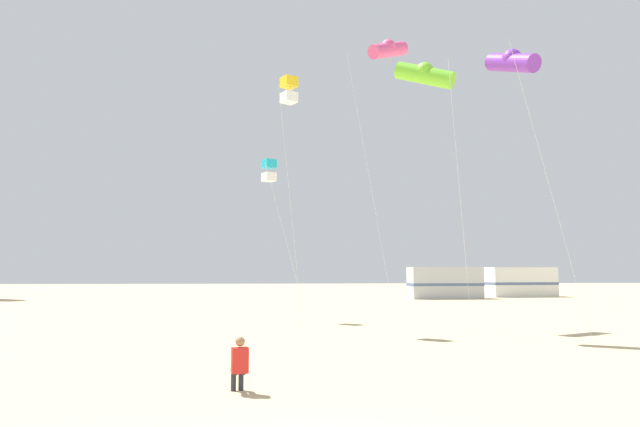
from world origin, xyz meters
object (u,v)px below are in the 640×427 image
at_px(kite_flyer_standing, 239,363).
at_px(kite_tube_violet, 512,62).
at_px(rv_van_white, 521,282).
at_px(kite_tube_lime, 425,74).
at_px(kite_box_cyan, 269,171).
at_px(rv_van_silver, 445,283).
at_px(kite_tube_rainbow, 388,49).
at_px(kite_box_gold, 289,91).

bearing_deg(kite_flyer_standing, kite_tube_violet, -151.04).
bearing_deg(rv_van_white, kite_tube_violet, -118.89).
relative_size(kite_tube_lime, kite_box_cyan, 1.34).
height_order(kite_tube_violet, rv_van_silver, kite_tube_violet).
distance_m(kite_tube_lime, kite_box_cyan, 10.16).
height_order(kite_tube_lime, rv_van_white, kite_tube_lime).
distance_m(rv_van_silver, rv_van_white, 8.90).
xyz_separation_m(kite_tube_rainbow, kite_tube_violet, (3.56, -6.11, -2.83)).
xyz_separation_m(kite_tube_lime, kite_box_cyan, (-6.32, 7.48, -2.72)).
relative_size(kite_flyer_standing, kite_tube_lime, 0.10).
bearing_deg(kite_box_gold, kite_box_cyan, 99.81).
xyz_separation_m(kite_tube_lime, rv_van_white, (17.63, 31.02, -9.03)).
relative_size(kite_tube_rainbow, rv_van_silver, 2.15).
xyz_separation_m(kite_flyer_standing, kite_tube_lime, (6.73, 9.75, 9.81)).
xyz_separation_m(kite_tube_rainbow, kite_tube_lime, (0.50, -4.74, -2.94)).
distance_m(kite_tube_rainbow, kite_tube_lime, 5.60).
bearing_deg(rv_van_silver, rv_van_white, 17.08).
bearing_deg(kite_tube_violet, rv_van_silver, 78.15).
height_order(kite_box_gold, rv_van_silver, kite_box_gold).
bearing_deg(kite_tube_rainbow, rv_van_silver, 67.34).
xyz_separation_m(kite_tube_lime, kite_tube_violet, (3.06, -1.37, 0.11)).
bearing_deg(rv_van_white, kite_tube_lime, -124.28).
height_order(kite_tube_violet, kite_box_cyan, kite_tube_violet).
distance_m(kite_tube_rainbow, kite_box_gold, 6.24).
distance_m(kite_tube_lime, kite_tube_violet, 3.36).
relative_size(kite_box_gold, rv_van_silver, 1.68).
bearing_deg(kite_flyer_standing, kite_tube_rainbow, -124.87).
height_order(kite_box_cyan, rv_van_silver, kite_box_cyan).
height_order(rv_van_silver, rv_van_white, same).
xyz_separation_m(kite_box_gold, kite_box_cyan, (-0.88, 5.11, -2.67)).
bearing_deg(rv_van_silver, kite_tube_violet, -104.27).
relative_size(kite_tube_rainbow, rv_van_white, 2.13).
relative_size(rv_van_silver, rv_van_white, 0.99).
distance_m(kite_box_gold, rv_van_silver, 30.91).
bearing_deg(kite_tube_rainbow, kite_box_cyan, 154.81).
bearing_deg(kite_box_gold, kite_tube_lime, -23.51).
bearing_deg(kite_box_gold, kite_flyer_standing, -96.13).
distance_m(kite_tube_lime, kite_box_gold, 5.92).
bearing_deg(kite_tube_rainbow, kite_box_gold, -154.26).
distance_m(kite_tube_rainbow, kite_tube_violet, 7.62).
distance_m(kite_flyer_standing, rv_van_silver, 41.05).
distance_m(kite_tube_lime, rv_van_white, 36.81).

